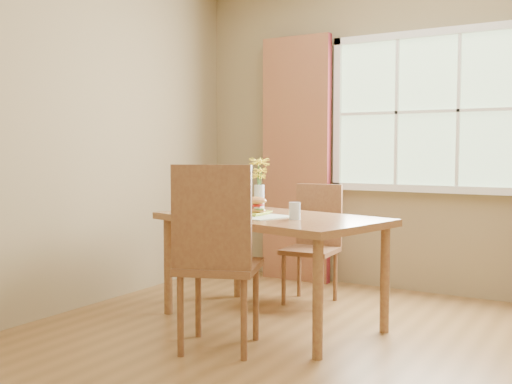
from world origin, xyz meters
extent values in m
cube|color=brown|center=(0.00, 0.00, -0.01)|extent=(4.20, 3.80, 0.02)
cube|color=#867450|center=(0.00, 1.91, 1.35)|extent=(4.20, 0.02, 2.70)
cube|color=#867450|center=(0.00, -1.91, 1.35)|extent=(4.20, 0.02, 2.70)
cube|color=#867450|center=(-2.11, 0.00, 1.35)|extent=(0.02, 3.80, 2.70)
cube|color=#A4C796|center=(0.00, 1.88, 1.50)|extent=(1.50, 0.02, 1.20)
cube|color=white|center=(0.00, 1.85, 2.13)|extent=(1.62, 0.04, 0.06)
cube|color=white|center=(0.00, 1.85, 0.87)|extent=(1.62, 0.04, 0.06)
cube|color=white|center=(-0.78, 1.85, 1.50)|extent=(0.06, 0.04, 1.32)
cube|color=white|center=(0.00, 1.85, 1.50)|extent=(1.50, 0.03, 0.02)
cube|color=maroon|center=(-1.15, 1.78, 1.10)|extent=(0.65, 0.08, 2.20)
cube|color=olive|center=(-0.68, 0.47, 0.72)|extent=(1.68, 1.18, 0.05)
cylinder|color=olive|center=(-1.42, 0.28, 0.35)|extent=(0.06, 0.06, 0.69)
cylinder|color=olive|center=(-0.09, -0.02, 0.35)|extent=(0.06, 0.06, 0.69)
cylinder|color=olive|center=(-1.26, 0.97, 0.35)|extent=(0.06, 0.06, 0.69)
cylinder|color=olive|center=(0.07, 0.66, 0.35)|extent=(0.06, 0.06, 0.69)
cube|color=brown|center=(-0.68, -0.15, 0.49)|extent=(0.59, 0.59, 0.04)
cube|color=brown|center=(-0.60, -0.34, 0.81)|extent=(0.44, 0.20, 0.59)
cylinder|color=brown|center=(-0.78, -0.39, 0.24)|extent=(0.04, 0.04, 0.47)
cylinder|color=brown|center=(-0.44, -0.26, 0.24)|extent=(0.04, 0.04, 0.47)
cylinder|color=brown|center=(-0.92, -0.04, 0.24)|extent=(0.04, 0.04, 0.47)
cylinder|color=brown|center=(-0.57, 0.09, 0.24)|extent=(0.04, 0.04, 0.47)
cube|color=brown|center=(-0.68, 1.09, 0.41)|extent=(0.41, 0.41, 0.04)
cube|color=brown|center=(-0.69, 1.26, 0.67)|extent=(0.38, 0.06, 0.49)
cylinder|color=brown|center=(-0.82, 0.93, 0.20)|extent=(0.03, 0.03, 0.39)
cylinder|color=brown|center=(-0.51, 0.95, 0.20)|extent=(0.03, 0.03, 0.39)
cylinder|color=brown|center=(-0.84, 1.24, 0.20)|extent=(0.03, 0.03, 0.39)
cylinder|color=brown|center=(-0.53, 1.26, 0.20)|extent=(0.03, 0.03, 0.39)
cube|color=beige|center=(-0.75, 0.37, 0.74)|extent=(0.52, 0.43, 0.01)
cube|color=#C5DF37|center=(-0.81, 0.41, 0.75)|extent=(0.24, 0.24, 0.01)
ellipsoid|color=#DF964C|center=(-0.75, 0.39, 0.78)|extent=(0.16, 0.12, 0.04)
ellipsoid|color=#4C8C2D|center=(-0.71, 0.37, 0.79)|extent=(0.08, 0.06, 0.01)
cylinder|color=red|center=(-0.75, 0.39, 0.81)|extent=(0.08, 0.08, 0.01)
cylinder|color=red|center=(-0.72, 0.40, 0.82)|extent=(0.07, 0.07, 0.01)
ellipsoid|color=#DF964C|center=(-0.74, 0.39, 0.85)|extent=(0.16, 0.12, 0.05)
cylinder|color=silver|center=(-0.43, 0.35, 0.80)|extent=(0.07, 0.07, 0.11)
cylinder|color=silver|center=(-0.43, 0.35, 0.79)|extent=(0.06, 0.06, 0.09)
cylinder|color=silver|center=(-0.93, 0.74, 0.84)|extent=(0.08, 0.08, 0.19)
cylinder|color=silver|center=(-0.93, 0.74, 0.79)|extent=(0.07, 0.07, 0.09)
cylinder|color=#3D7028|center=(-0.93, 0.74, 0.92)|extent=(0.01, 0.01, 0.36)
cylinder|color=#3D7028|center=(-0.91, 0.74, 0.89)|extent=(0.01, 0.01, 0.29)
cylinder|color=#3D7028|center=(-0.94, 0.75, 0.87)|extent=(0.01, 0.01, 0.25)
camera|label=1|loc=(1.32, -3.06, 1.19)|focal=42.00mm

